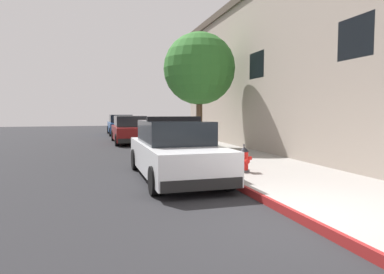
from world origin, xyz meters
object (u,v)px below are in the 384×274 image
police_cruiser (175,151)px  fire_hydrant (244,159)px  parked_car_dark_far (121,125)px  street_tree (199,69)px  parked_car_silver_ahead (130,130)px

police_cruiser → fire_hydrant: police_cruiser is taller
police_cruiser → fire_hydrant: size_ratio=6.37×
parked_car_dark_far → fire_hydrant: size_ratio=6.37×
police_cruiser → street_tree: size_ratio=0.93×
police_cruiser → street_tree: 7.01m
police_cruiser → street_tree: (2.54, 5.81, 2.98)m
fire_hydrant → parked_car_silver_ahead: bearing=99.3°
parked_car_dark_far → street_tree: street_tree is taller
parked_car_dark_far → parked_car_silver_ahead: bearing=-90.4°
police_cruiser → parked_car_dark_far: police_cruiser is taller
fire_hydrant → street_tree: (0.71, 6.28, 3.21)m
parked_car_dark_far → fire_hydrant: (1.82, -18.75, -0.23)m
police_cruiser → parked_car_dark_far: 18.28m
parked_car_silver_ahead → street_tree: (2.58, -5.13, 2.98)m
street_tree → parked_car_silver_ahead: bearing=116.7°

